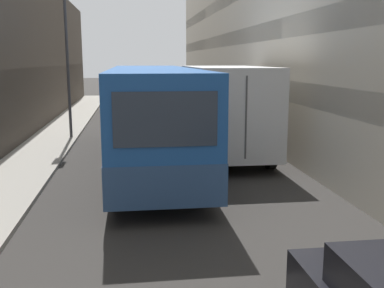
{
  "coord_description": "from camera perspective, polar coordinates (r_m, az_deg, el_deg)",
  "views": [
    {
      "loc": [
        -1.08,
        2.35,
        3.39
      ],
      "look_at": [
        0.18,
        11.79,
        1.6
      ],
      "focal_mm": 42.0,
      "sensor_mm": 36.0,
      "label": 1
    }
  ],
  "objects": [
    {
      "name": "street_lamp",
      "position": [
        19.77,
        -15.76,
        14.63
      ],
      "size": [
        0.36,
        0.8,
        6.91
      ],
      "color": "#38383D",
      "rests_on": "sidewalk_left"
    },
    {
      "name": "sidewalk_left",
      "position": [
        13.52,
        -21.94,
        -4.42
      ],
      "size": [
        2.01,
        60.0,
        0.12
      ],
      "color": "#9E998E",
      "rests_on": "ground_plane"
    },
    {
      "name": "building_right_apartment",
      "position": [
        14.19,
        19.42,
        15.4
      ],
      "size": [
        2.4,
        60.0,
        9.47
      ],
      "color": "beige",
      "rests_on": "ground_plane"
    },
    {
      "name": "box_truck",
      "position": [
        15.96,
        3.85,
        4.5
      ],
      "size": [
        2.47,
        7.2,
        3.17
      ],
      "color": "silver",
      "rests_on": "ground_plane"
    },
    {
      "name": "bus",
      "position": [
        14.61,
        -5.08,
        3.8
      ],
      "size": [
        2.53,
        11.75,
        3.13
      ],
      "color": "#1E519E",
      "rests_on": "ground_plane"
    },
    {
      "name": "ground_plane",
      "position": [
        13.14,
        -2.66,
        -4.31
      ],
      "size": [
        150.0,
        150.0,
        0.0
      ],
      "primitive_type": "plane",
      "color": "#33302D"
    }
  ]
}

